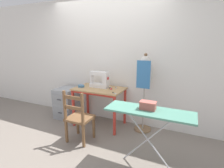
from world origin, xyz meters
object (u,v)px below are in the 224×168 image
object	(u,v)px
sewing_machine	(100,80)
thread_spool_near_machine	(110,88)
thread_spool_far_edge	(116,88)
thread_spool_mid_table	(111,89)
fabric_bowl	(81,86)
scissors	(114,93)
wooden_chair	(79,118)
ironing_board	(149,113)
filing_cabinet	(67,103)
storage_box	(148,105)
dress_form	(145,77)

from	to	relation	value
sewing_machine	thread_spool_near_machine	size ratio (longest dim) A/B	10.41
sewing_machine	thread_spool_far_edge	size ratio (longest dim) A/B	9.76
sewing_machine	thread_spool_mid_table	bearing A→B (deg)	-12.67
fabric_bowl	scissors	bearing A→B (deg)	-9.09
fabric_bowl	wooden_chair	size ratio (longest dim) A/B	0.14
fabric_bowl	ironing_board	distance (m)	1.72
thread_spool_mid_table	wooden_chair	bearing A→B (deg)	-111.90
filing_cabinet	storage_box	size ratio (longest dim) A/B	3.19
fabric_bowl	storage_box	distance (m)	1.69
thread_spool_far_edge	wooden_chair	xyz separation A→B (m)	(-0.33, -0.81, -0.37)
sewing_machine	storage_box	world-z (taller)	sewing_machine
wooden_chair	ironing_board	size ratio (longest dim) A/B	0.81
thread_spool_far_edge	wooden_chair	world-z (taller)	wooden_chair
thread_spool_near_machine	ironing_board	world-z (taller)	ironing_board
thread_spool_near_machine	thread_spool_far_edge	distance (m)	0.12
thread_spool_near_machine	wooden_chair	world-z (taller)	wooden_chair
ironing_board	fabric_bowl	bearing A→B (deg)	154.46
wooden_chair	storage_box	bearing A→B (deg)	-4.85
thread_spool_near_machine	thread_spool_far_edge	xyz separation A→B (m)	(0.11, 0.05, 0.00)
fabric_bowl	filing_cabinet	distance (m)	0.67
thread_spool_near_machine	filing_cabinet	world-z (taller)	thread_spool_near_machine
thread_spool_far_edge	wooden_chair	distance (m)	0.94
filing_cabinet	thread_spool_mid_table	bearing A→B (deg)	-1.45
dress_form	storage_box	bearing A→B (deg)	-72.80
sewing_machine	ironing_board	world-z (taller)	sewing_machine
thread_spool_near_machine	thread_spool_far_edge	world-z (taller)	thread_spool_far_edge
wooden_chair	dress_form	size ratio (longest dim) A/B	0.62
filing_cabinet	dress_form	distance (m)	1.85
wooden_chair	dress_form	distance (m)	1.35
sewing_machine	filing_cabinet	xyz separation A→B (m)	(-0.84, -0.03, -0.59)
fabric_bowl	thread_spool_near_machine	world-z (taller)	fabric_bowl
wooden_chair	dress_form	bearing A→B (deg)	43.27
thread_spool_mid_table	scissors	bearing A→B (deg)	-53.66
thread_spool_near_machine	filing_cabinet	size ratio (longest dim) A/B	0.06
sewing_machine	fabric_bowl	world-z (taller)	sewing_machine
thread_spool_mid_table	filing_cabinet	world-z (taller)	thread_spool_mid_table
thread_spool_far_edge	wooden_chair	bearing A→B (deg)	-111.99
sewing_machine	storage_box	size ratio (longest dim) A/B	1.88
sewing_machine	wooden_chair	bearing A→B (deg)	-90.92
scissors	thread_spool_far_edge	distance (m)	0.33
wooden_chair	filing_cabinet	xyz separation A→B (m)	(-0.83, 0.72, -0.09)
scissors	ironing_board	xyz separation A→B (m)	(0.77, -0.62, -0.01)
thread_spool_near_machine	storage_box	distance (m)	1.28
dress_form	thread_spool_near_machine	bearing A→B (deg)	-173.47
thread_spool_near_machine	thread_spool_far_edge	size ratio (longest dim) A/B	0.94
thread_spool_near_machine	ironing_board	size ratio (longest dim) A/B	0.03
scissors	wooden_chair	bearing A→B (deg)	-130.46
sewing_machine	fabric_bowl	xyz separation A→B (m)	(-0.37, -0.13, -0.13)
sewing_machine	filing_cabinet	bearing A→B (deg)	-177.87
sewing_machine	filing_cabinet	world-z (taller)	sewing_machine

